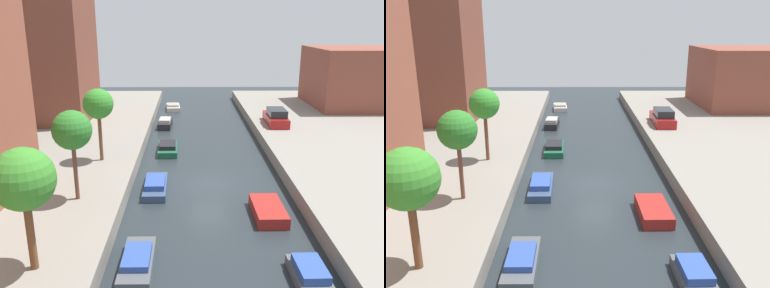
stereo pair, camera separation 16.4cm
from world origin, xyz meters
TOP-DOWN VIEW (x-y plane):
  - ground_plane at (0.00, 0.00)m, footprint 84.00×84.00m
  - apartment_tower_far at (-16.00, 15.11)m, footprint 10.00×8.69m
  - low_block_right at (18.00, 21.52)m, footprint 10.00×10.66m
  - street_tree_1 at (-7.45, -10.88)m, footprint 2.39×2.39m
  - street_tree_2 at (-7.45, -4.37)m, footprint 2.10×2.10m
  - street_tree_3 at (-7.45, 2.13)m, footprint 2.07×2.07m
  - parked_car at (7.05, 12.43)m, footprint 1.89×4.76m
  - moored_boat_left_1 at (-3.58, -9.59)m, footprint 1.36×3.63m
  - moored_boat_left_2 at (-3.45, -0.97)m, footprint 1.47×4.07m
  - moored_boat_left_3 at (-3.03, 6.91)m, footprint 1.64×3.77m
  - moored_boat_left_4 at (-3.67, 15.23)m, footprint 1.41×3.38m
  - moored_boat_left_5 at (-3.15, 23.78)m, footprint 1.79×3.45m
  - moored_boat_right_1 at (3.61, -10.77)m, footprint 1.41×3.38m
  - moored_boat_right_2 at (3.05, -4.61)m, footprint 1.68×3.34m

SIDE VIEW (x-z plane):
  - ground_plane at x=0.00m, z-range 0.00..0.00m
  - moored_boat_right_2 at x=3.05m, z-range 0.00..0.64m
  - moored_boat_left_2 at x=-3.45m, z-range -0.07..0.72m
  - moored_boat_left_5 at x=-3.15m, z-range -0.05..0.71m
  - moored_boat_right_1 at x=3.61m, z-range -0.07..0.76m
  - moored_boat_left_3 at x=-3.03m, z-range -0.07..0.76m
  - moored_boat_left_1 at x=-3.58m, z-range -0.06..0.79m
  - moored_boat_left_4 at x=-3.67m, z-range -0.07..0.90m
  - parked_car at x=7.05m, z-range 0.87..2.39m
  - low_block_right at x=18.00m, z-range 1.00..7.59m
  - street_tree_1 at x=-7.45m, z-range 2.24..7.20m
  - street_tree_2 at x=-7.45m, z-range 2.39..7.34m
  - street_tree_3 at x=-7.45m, z-range 2.44..7.48m
  - apartment_tower_far at x=-16.00m, z-range 1.00..22.36m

